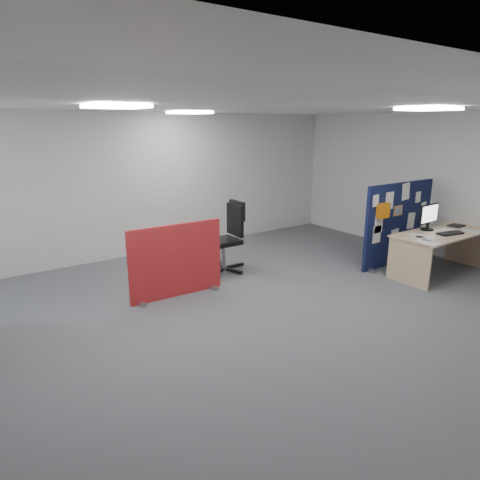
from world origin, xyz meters
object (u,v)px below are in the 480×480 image
navy_divider (398,223)px  office_chair (229,232)px  monitor_main (429,216)px  red_divider (176,261)px  main_desk (439,241)px

navy_divider → office_chair: (-2.67, 1.47, -0.08)m
office_chair → monitor_main: bearing=-34.9°
office_chair → red_divider: bearing=-155.6°
main_desk → office_chair: (-2.79, 2.21, 0.11)m
monitor_main → red_divider: size_ratio=0.35×
monitor_main → office_chair: (-2.73, 2.01, -0.30)m
navy_divider → red_divider: size_ratio=1.24×
red_divider → office_chair: size_ratio=1.23×
navy_divider → office_chair: bearing=151.1°
navy_divider → main_desk: (0.12, -0.73, -0.19)m
navy_divider → red_divider: (-3.97, 0.92, -0.22)m
main_desk → red_divider: red_divider is taller
navy_divider → main_desk: 0.77m
navy_divider → monitor_main: size_ratio=3.52×
office_chair → main_desk: bearing=-36.7°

